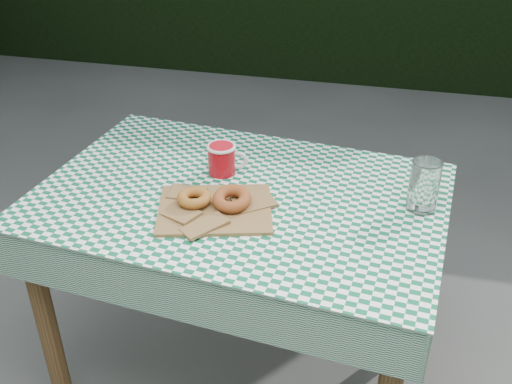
% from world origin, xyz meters
% --- Properties ---
extents(ground, '(60.00, 60.00, 0.00)m').
position_xyz_m(ground, '(0.00, 0.00, 0.00)').
color(ground, '#4C4B47').
rests_on(ground, ground).
extents(table, '(1.21, 0.88, 0.75)m').
position_xyz_m(table, '(0.13, -0.08, 0.38)').
color(table, brown).
rests_on(table, ground).
extents(tablecloth, '(1.23, 0.90, 0.01)m').
position_xyz_m(tablecloth, '(0.13, -0.08, 0.75)').
color(tablecloth, '#0D5635').
rests_on(tablecloth, table).
extents(paper_bag, '(0.36, 0.32, 0.02)m').
position_xyz_m(paper_bag, '(0.09, -0.18, 0.76)').
color(paper_bag, brown).
rests_on(paper_bag, tablecloth).
extents(bagel_front, '(0.11, 0.11, 0.03)m').
position_xyz_m(bagel_front, '(0.03, -0.18, 0.79)').
color(bagel_front, '#A47222').
rests_on(bagel_front, paper_bag).
extents(bagel_back, '(0.12, 0.12, 0.03)m').
position_xyz_m(bagel_back, '(0.13, -0.16, 0.79)').
color(bagel_back, brown).
rests_on(bagel_back, paper_bag).
extents(coffee_mug, '(0.18, 0.18, 0.09)m').
position_xyz_m(coffee_mug, '(0.05, 0.03, 0.80)').
color(coffee_mug, '#AC0B15').
rests_on(coffee_mug, tablecloth).
extents(drinking_glass, '(0.11, 0.11, 0.15)m').
position_xyz_m(drinking_glass, '(0.64, -0.04, 0.83)').
color(drinking_glass, white).
rests_on(drinking_glass, tablecloth).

